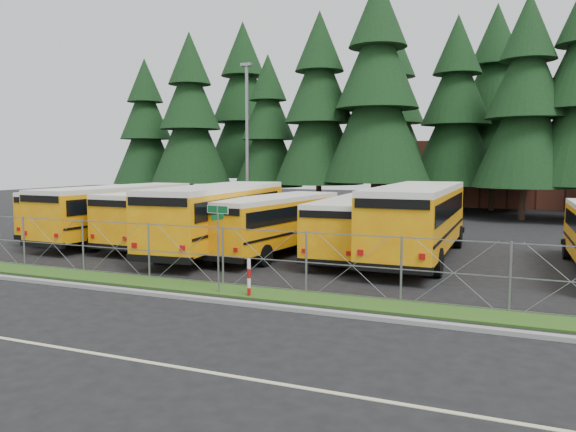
# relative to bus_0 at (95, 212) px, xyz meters

# --- Properties ---
(ground) EXTENTS (120.00, 120.00, 0.00)m
(ground) POSITION_rel_bus_0_xyz_m (13.60, -7.17, -1.33)
(ground) COLOR black
(ground) RESTS_ON ground
(curb) EXTENTS (50.00, 0.25, 0.12)m
(curb) POSITION_rel_bus_0_xyz_m (13.60, -10.27, -1.27)
(curb) COLOR gray
(curb) RESTS_ON ground
(grass_verge) EXTENTS (50.00, 1.40, 0.06)m
(grass_verge) POSITION_rel_bus_0_xyz_m (13.60, -8.87, -1.30)
(grass_verge) COLOR #234513
(grass_verge) RESTS_ON ground
(road_lane_line) EXTENTS (50.00, 0.12, 0.01)m
(road_lane_line) POSITION_rel_bus_0_xyz_m (13.60, -15.17, -1.32)
(road_lane_line) COLOR beige
(road_lane_line) RESTS_ON ground
(chainlink_fence) EXTENTS (44.00, 0.10, 2.00)m
(chainlink_fence) POSITION_rel_bus_0_xyz_m (13.60, -8.17, -0.33)
(chainlink_fence) COLOR gray
(chainlink_fence) RESTS_ON ground
(brick_building) EXTENTS (22.00, 10.00, 6.00)m
(brick_building) POSITION_rel_bus_0_xyz_m (19.60, 32.83, 1.67)
(brick_building) COLOR brown
(brick_building) RESTS_ON ground
(bus_0) EXTENTS (3.10, 10.28, 2.66)m
(bus_0) POSITION_rel_bus_0_xyz_m (0.00, 0.00, 0.00)
(bus_0) COLOR orange
(bus_0) RESTS_ON ground
(bus_1) EXTENTS (3.17, 11.18, 2.90)m
(bus_1) POSITION_rel_bus_0_xyz_m (2.74, -1.16, 0.12)
(bus_1) COLOR orange
(bus_1) RESTS_ON ground
(bus_2) EXTENTS (2.97, 10.53, 2.73)m
(bus_2) POSITION_rel_bus_0_xyz_m (5.83, -0.78, 0.04)
(bus_2) COLOR orange
(bus_2) RESTS_ON ground
(bus_3) EXTENTS (3.61, 11.95, 3.09)m
(bus_3) POSITION_rel_bus_0_xyz_m (9.18, -2.16, 0.22)
(bus_3) COLOR orange
(bus_3) RESTS_ON ground
(bus_4) EXTENTS (3.54, 10.24, 2.63)m
(bus_4) POSITION_rel_bus_0_xyz_m (11.79, -1.60, -0.01)
(bus_4) COLOR orange
(bus_4) RESTS_ON ground
(bus_5) EXTENTS (2.71, 9.92, 2.58)m
(bus_5) POSITION_rel_bus_0_xyz_m (15.13, -0.85, -0.04)
(bus_5) COLOR orange
(bus_5) RESTS_ON ground
(bus_6) EXTENTS (2.88, 12.08, 3.17)m
(bus_6) POSITION_rel_bus_0_xyz_m (17.83, -0.61, 0.25)
(bus_6) COLOR orange
(bus_6) RESTS_ON ground
(street_sign) EXTENTS (0.83, 0.55, 2.81)m
(street_sign) POSITION_rel_bus_0_xyz_m (13.04, -9.26, 0.70)
(street_sign) COLOR gray
(street_sign) RESTS_ON ground
(striped_bollard) EXTENTS (0.11, 0.11, 1.20)m
(striped_bollard) POSITION_rel_bus_0_xyz_m (14.15, -9.34, -0.73)
(striped_bollard) COLOR #B20C0C
(striped_bollard) RESTS_ON ground
(light_standard) EXTENTS (0.70, 0.35, 10.14)m
(light_standard) POSITION_rel_bus_0_xyz_m (6.00, 6.86, 4.17)
(light_standard) COLOR gray
(light_standard) RESTS_ON ground
(conifer_0) EXTENTS (6.21, 6.21, 13.74)m
(conifer_0) POSITION_rel_bus_0_xyz_m (-11.22, 19.85, 5.54)
(conifer_0) COLOR black
(conifer_0) RESTS_ON ground
(conifer_1) EXTENTS (6.94, 6.94, 15.34)m
(conifer_1) POSITION_rel_bus_0_xyz_m (-5.24, 18.19, 6.34)
(conifer_1) COLOR black
(conifer_1) RESTS_ON ground
(conifer_2) EXTENTS (5.98, 5.98, 13.22)m
(conifer_2) POSITION_rel_bus_0_xyz_m (1.56, 19.72, 5.28)
(conifer_2) COLOR black
(conifer_2) RESTS_ON ground
(conifer_3) EXTENTS (7.17, 7.17, 15.85)m
(conifer_3) POSITION_rel_bus_0_xyz_m (6.84, 17.88, 6.59)
(conifer_3) COLOR black
(conifer_3) RESTS_ON ground
(conifer_4) EXTENTS (8.02, 8.02, 17.73)m
(conifer_4) POSITION_rel_bus_0_xyz_m (11.69, 17.00, 7.54)
(conifer_4) COLOR black
(conifer_4) RESTS_ON ground
(conifer_5) EXTENTS (6.98, 6.98, 15.43)m
(conifer_5) POSITION_rel_bus_0_xyz_m (16.90, 21.50, 6.39)
(conifer_5) COLOR black
(conifer_5) RESTS_ON ground
(conifer_6) EXTENTS (7.13, 7.13, 15.76)m
(conifer_6) POSITION_rel_bus_0_xyz_m (21.92, 18.42, 6.55)
(conifer_6) COLOR black
(conifer_6) RESTS_ON ground
(conifer_10) EXTENTS (7.89, 7.89, 17.46)m
(conifer_10) POSITION_rel_bus_0_xyz_m (-3.33, 24.68, 7.40)
(conifer_10) COLOR black
(conifer_10) RESTS_ON ground
(conifer_11) EXTENTS (7.65, 7.65, 16.93)m
(conifer_11) POSITION_rel_bus_0_xyz_m (10.44, 28.30, 7.13)
(conifer_11) COLOR black
(conifer_11) RESTS_ON ground
(conifer_12) EXTENTS (7.71, 7.71, 17.04)m
(conifer_12) POSITION_rel_bus_0_xyz_m (19.54, 25.67, 7.19)
(conifer_12) COLOR black
(conifer_12) RESTS_ON ground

